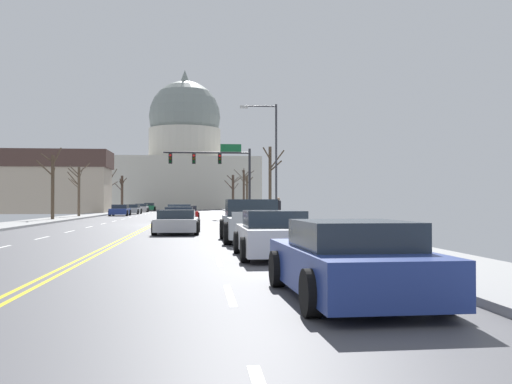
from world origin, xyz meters
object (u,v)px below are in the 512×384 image
Objects in this scene: sedan_near_03 at (177,222)px; sedan_oncoming_03 at (149,207)px; street_lamp_right at (271,152)px; sedan_near_01 at (179,214)px; sedan_near_00 at (186,213)px; sedan_oncoming_01 at (132,209)px; sedan_near_02 at (179,218)px; bicycle_parked at (265,216)px; pickup_truck_near_04 at (252,222)px; sedan_near_06 at (350,262)px; pedestrian_00 at (279,208)px; signal_gantry at (218,164)px; sedan_near_05 at (273,235)px; sedan_oncoming_00 at (120,210)px; sedan_oncoming_02 at (141,208)px.

sedan_oncoming_03 is (-7.15, 69.87, 0.06)m from sedan_near_03.
street_lamp_right reaches higher than sedan_near_01.
sedan_oncoming_01 is (-7.01, 23.03, 0.01)m from sedan_near_00.
bicycle_parked is (5.92, 7.74, -0.08)m from sedan_near_02.
sedan_near_01 is at bearing 91.43° from sedan_near_03.
sedan_oncoming_03 reaches higher than sedan_near_02.
sedan_near_03 is at bearing -89.91° from sedan_near_00.
sedan_near_02 is 12.38m from pickup_truck_near_04.
pedestrian_00 is at bearing 84.30° from sedan_near_06.
signal_gantry is at bearing 81.26° from sedan_near_02.
sedan_near_00 is 2.57× the size of bicycle_parked.
sedan_near_05 is at bearing -96.95° from street_lamp_right.
bicycle_parked is (5.80, 14.21, -0.05)m from sedan_near_03.
sedan_near_05 is (3.03, -12.04, 0.06)m from sedan_near_03.
sedan_near_00 is 24.07m from sedan_oncoming_01.
sedan_near_01 is at bearing -71.96° from sedan_oncoming_00.
sedan_oncoming_02 is 45.15m from bicycle_parked.
street_lamp_right is 1.72× the size of sedan_near_02.
sedan_oncoming_03 is at bearing 96.33° from sedan_near_02.
sedan_near_03 is (-5.89, -11.40, -4.36)m from street_lamp_right.
sedan_oncoming_02 is at bearing 90.83° from sedan_oncoming_01.
sedan_oncoming_02 is 0.99× the size of sedan_oncoming_03.
street_lamp_right is 8.89m from sedan_near_02.
sedan_oncoming_01 is at bearing 102.58° from sedan_near_01.
sedan_near_02 is at bearing -79.52° from sedan_oncoming_01.
sedan_oncoming_00 is (-10.09, 9.96, -4.33)m from signal_gantry.
street_lamp_right is at bearing -156.83° from pedestrian_00.
sedan_near_03 is 36.03m from sedan_oncoming_00.
sedan_near_00 is 49.53m from sedan_oncoming_03.
pedestrian_00 is (6.76, -2.27, 0.45)m from sedan_near_01.
pedestrian_00 is at bearing -59.87° from sedan_oncoming_00.
sedan_oncoming_03 is (-10.18, 81.90, -0.00)m from sedan_near_05.
pickup_truck_near_04 reaches higher than bicycle_parked.
sedan_near_06 is at bearing -95.70° from pedestrian_00.
sedan_near_01 is at bearing 158.19° from street_lamp_right.
sedan_near_02 is 9.75m from bicycle_parked.
street_lamp_right is 27.62m from sedan_oncoming_00.
sedan_near_00 is 33.03m from sedan_near_05.
sedan_near_02 is 29.70m from sedan_oncoming_00.
pedestrian_00 reaches higher than sedan_oncoming_02.
sedan_near_01 reaches higher than sedan_near_00.
sedan_near_01 is at bearing 161.45° from pedestrian_00.
sedan_oncoming_03 is (-0.11, 25.99, 0.04)m from sedan_oncoming_01.
sedan_near_00 is 8.84m from bicycle_parked.
pedestrian_00 reaches higher than sedan_near_05.
sedan_near_03 is 12.41m from sedan_near_05.
sedan_near_00 is at bearing -122.17° from signal_gantry.
sedan_near_03 is 1.01× the size of sedan_oncoming_01.
sedan_near_00 is 37.29m from sedan_oncoming_02.
street_lamp_right is 1.78× the size of sedan_near_06.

